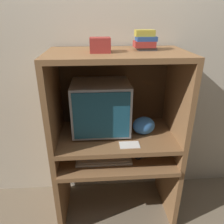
% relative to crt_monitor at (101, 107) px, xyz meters
% --- Properties ---
extents(wall_back, '(6.00, 0.06, 2.60)m').
position_rel_crt_monitor_xyz_m(wall_back, '(0.12, 0.27, 0.28)').
color(wall_back, beige).
rests_on(wall_back, ground_plane).
extents(desk_base, '(1.00, 0.59, 0.62)m').
position_rel_crt_monitor_xyz_m(desk_base, '(0.12, -0.10, -0.62)').
color(desk_base, brown).
rests_on(desk_base, ground_plane).
extents(desk_monitor_shelf, '(1.00, 0.56, 0.18)m').
position_rel_crt_monitor_xyz_m(desk_monitor_shelf, '(0.12, -0.07, -0.26)').
color(desk_monitor_shelf, brown).
rests_on(desk_monitor_shelf, desk_base).
extents(hutch_upper, '(1.00, 0.56, 0.66)m').
position_rel_crt_monitor_xyz_m(hutch_upper, '(0.12, -0.03, 0.22)').
color(hutch_upper, brown).
rests_on(hutch_upper, desk_monitor_shelf).
extents(crt_monitor, '(0.45, 0.37, 0.42)m').
position_rel_crt_monitor_xyz_m(crt_monitor, '(0.00, 0.00, 0.00)').
color(crt_monitor, '#B2B2B7').
rests_on(crt_monitor, desk_monitor_shelf).
extents(keyboard, '(0.44, 0.14, 0.03)m').
position_rel_crt_monitor_xyz_m(keyboard, '(0.01, -0.18, -0.38)').
color(keyboard, beige).
rests_on(keyboard, desk_base).
extents(mouse, '(0.07, 0.04, 0.03)m').
position_rel_crt_monitor_xyz_m(mouse, '(0.29, -0.17, -0.38)').
color(mouse, black).
rests_on(mouse, desk_base).
extents(snack_bag, '(0.18, 0.14, 0.15)m').
position_rel_crt_monitor_xyz_m(snack_bag, '(0.34, -0.07, -0.14)').
color(snack_bag, '#336BB7').
rests_on(snack_bag, desk_monitor_shelf).
extents(book_stack, '(0.16, 0.12, 0.14)m').
position_rel_crt_monitor_xyz_m(book_stack, '(0.32, -0.02, 0.51)').
color(book_stack, '#4C4C51').
rests_on(book_stack, hutch_upper).
extents(paper_card, '(0.15, 0.10, 0.00)m').
position_rel_crt_monitor_xyz_m(paper_card, '(0.20, -0.24, -0.22)').
color(paper_card, white).
rests_on(paper_card, desk_monitor_shelf).
extents(storage_box, '(0.14, 0.12, 0.10)m').
position_rel_crt_monitor_xyz_m(storage_box, '(0.00, -0.10, 0.49)').
color(storage_box, maroon).
rests_on(storage_box, hutch_upper).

